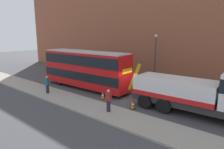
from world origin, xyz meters
TOP-DOWN VIEW (x-y plane):
  - ground_plane at (0.00, 0.00)m, footprint 120.00×120.00m
  - near_kerb at (0.00, -4.20)m, footprint 60.00×2.80m
  - building_facade at (0.00, 8.40)m, footprint 60.00×1.50m
  - recovery_tow_truck at (5.75, -0.20)m, footprint 10.18×2.91m
  - double_decker_bus at (-6.27, -0.22)m, footprint 11.11×2.89m
  - pedestrian_onlooker at (-7.28, -4.35)m, footprint 0.42×0.48m
  - pedestrian_bystander at (0.43, -4.07)m, footprint 0.43×0.33m
  - traffic_cone_near_bus at (-2.12, -1.93)m, footprint 0.36×0.36m
  - traffic_cone_midway at (1.37, -2.20)m, footprint 0.36×0.36m
  - street_lamp at (-1.23, 6.21)m, footprint 0.36×0.36m

SIDE VIEW (x-z plane):
  - ground_plane at x=0.00m, z-range 0.00..0.00m
  - near_kerb at x=0.00m, z-range 0.00..0.15m
  - traffic_cone_near_bus at x=-2.12m, z-range -0.02..0.70m
  - traffic_cone_midway at x=1.37m, z-range -0.02..0.70m
  - pedestrian_onlooker at x=-7.28m, z-range 0.13..1.84m
  - pedestrian_bystander at x=0.43m, z-range 0.13..1.84m
  - recovery_tow_truck at x=5.75m, z-range -0.08..3.59m
  - double_decker_bus at x=-6.27m, z-range 0.20..4.26m
  - street_lamp at x=-1.23m, z-range 0.56..6.39m
  - building_facade at x=0.00m, z-range 0.07..16.07m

